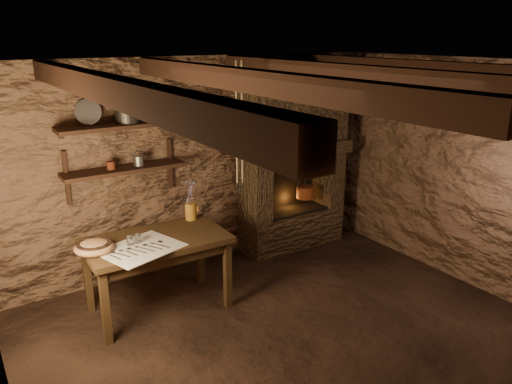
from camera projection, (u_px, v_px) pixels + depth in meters
floor at (297, 341)px, 4.45m from camera, size 4.50×4.50×0.00m
back_wall at (193, 164)px, 5.69m from camera, size 4.50×0.04×2.40m
right_wall at (470, 175)px, 5.25m from camera, size 0.04×4.00×2.40m
ceiling at (305, 65)px, 3.73m from camera, size 4.50×4.00×0.04m
beam_far_left at (106, 88)px, 2.98m from camera, size 0.14×3.95×0.16m
beam_mid_left at (248, 80)px, 3.50m from camera, size 0.14×3.95×0.16m
beam_mid_right at (354, 74)px, 4.01m from camera, size 0.14×3.95×0.16m
beam_far_right at (435, 70)px, 4.53m from camera, size 0.14×3.95×0.16m
shelf_lower at (125, 169)px, 5.10m from camera, size 1.25×0.30×0.04m
shelf_upper at (121, 126)px, 4.96m from camera, size 1.25×0.30×0.04m
hearth at (293, 152)px, 6.14m from camera, size 1.43×0.51×2.30m
work_table at (158, 271)px, 4.86m from camera, size 1.36×0.80×0.76m
linen_cloth at (141, 249)px, 4.51m from camera, size 0.81×0.72×0.01m
pewter_cutlery_row at (142, 248)px, 4.49m from camera, size 0.61×0.38×0.01m
drinking_glasses at (138, 238)px, 4.61m from camera, size 0.22×0.07×0.09m
stoneware_jug at (191, 203)px, 5.18m from camera, size 0.13×0.12×0.41m
wooden_bowl at (94, 248)px, 4.44m from camera, size 0.42×0.42×0.12m
iron_stockpot at (127, 114)px, 4.96m from camera, size 0.25×0.25×0.18m
tin_pan at (88, 112)px, 4.85m from camera, size 0.27×0.14×0.25m
small_kettle at (139, 161)px, 5.16m from camera, size 0.17×0.15×0.15m
rusty_tin at (111, 165)px, 5.01m from camera, size 0.10×0.10×0.08m
red_pot at (305, 191)px, 6.35m from camera, size 0.29×0.29×0.54m
hanging_ropes at (239, 124)px, 4.78m from camera, size 0.08×0.08×1.20m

